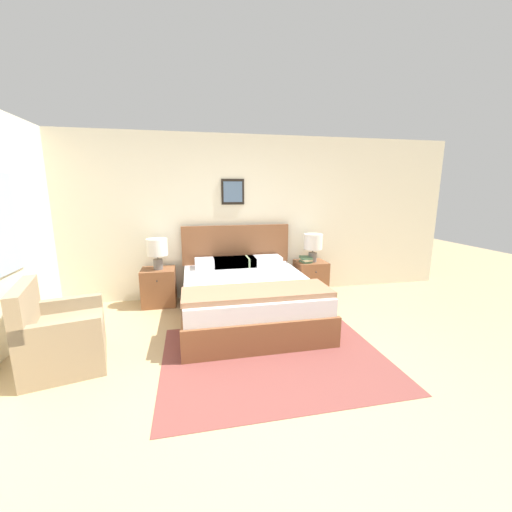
{
  "coord_description": "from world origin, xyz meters",
  "views": [
    {
      "loc": [
        -0.68,
        -2.39,
        1.74
      ],
      "look_at": [
        0.13,
        1.48,
        0.91
      ],
      "focal_mm": 22.0,
      "sensor_mm": 36.0,
      "label": 1
    }
  ],
  "objects_px": {
    "armchair": "(61,337)",
    "nightstand_near_window": "(159,287)",
    "table_lamp_by_door": "(313,243)",
    "bed": "(247,296)",
    "nightstand_by_door": "(310,278)",
    "table_lamp_near_window": "(157,249)"
  },
  "relations": [
    {
      "from": "bed",
      "to": "nightstand_near_window",
      "type": "relative_size",
      "value": 3.6
    },
    {
      "from": "nightstand_by_door",
      "to": "armchair",
      "type": "bearing_deg",
      "value": -154.1
    },
    {
      "from": "bed",
      "to": "table_lamp_near_window",
      "type": "distance_m",
      "value": 1.54
    },
    {
      "from": "nightstand_near_window",
      "to": "table_lamp_near_window",
      "type": "bearing_deg",
      "value": -57.08
    },
    {
      "from": "nightstand_near_window",
      "to": "table_lamp_by_door",
      "type": "xyz_separation_m",
      "value": [
        2.48,
        -0.02,
        0.6
      ]
    },
    {
      "from": "bed",
      "to": "nightstand_near_window",
      "type": "bearing_deg",
      "value": 147.93
    },
    {
      "from": "bed",
      "to": "table_lamp_near_window",
      "type": "bearing_deg",
      "value": 148.29
    },
    {
      "from": "armchair",
      "to": "table_lamp_by_door",
      "type": "distance_m",
      "value": 3.68
    },
    {
      "from": "nightstand_near_window",
      "to": "nightstand_by_door",
      "type": "relative_size",
      "value": 1.0
    },
    {
      "from": "nightstand_near_window",
      "to": "table_lamp_by_door",
      "type": "distance_m",
      "value": 2.55
    },
    {
      "from": "bed",
      "to": "nightstand_near_window",
      "type": "height_order",
      "value": "bed"
    },
    {
      "from": "armchair",
      "to": "table_lamp_near_window",
      "type": "distance_m",
      "value": 1.86
    },
    {
      "from": "armchair",
      "to": "table_lamp_near_window",
      "type": "relative_size",
      "value": 2.01
    },
    {
      "from": "nightstand_by_door",
      "to": "table_lamp_by_door",
      "type": "distance_m",
      "value": 0.6
    },
    {
      "from": "bed",
      "to": "table_lamp_near_window",
      "type": "relative_size",
      "value": 4.39
    },
    {
      "from": "table_lamp_near_window",
      "to": "armchair",
      "type": "bearing_deg",
      "value": -117.41
    },
    {
      "from": "nightstand_by_door",
      "to": "table_lamp_by_door",
      "type": "relative_size",
      "value": 1.22
    },
    {
      "from": "armchair",
      "to": "nightstand_by_door",
      "type": "bearing_deg",
      "value": 102.46
    },
    {
      "from": "bed",
      "to": "table_lamp_by_door",
      "type": "xyz_separation_m",
      "value": [
        1.25,
        0.75,
        0.56
      ]
    },
    {
      "from": "table_lamp_by_door",
      "to": "bed",
      "type": "bearing_deg",
      "value": -148.9
    },
    {
      "from": "armchair",
      "to": "nightstand_by_door",
      "type": "xyz_separation_m",
      "value": [
        3.27,
        1.59,
        -0.02
      ]
    },
    {
      "from": "armchair",
      "to": "nightstand_near_window",
      "type": "bearing_deg",
      "value": 139.75
    }
  ]
}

